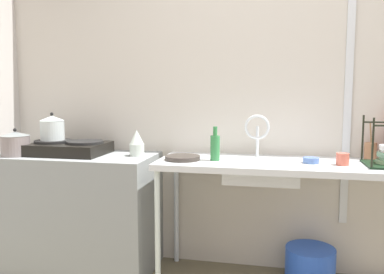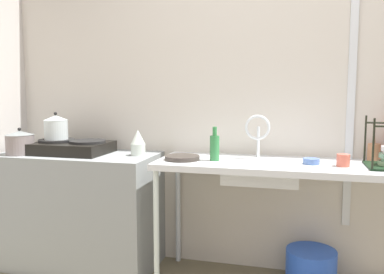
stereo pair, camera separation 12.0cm
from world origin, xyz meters
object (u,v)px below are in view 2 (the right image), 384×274
Objects in this scene: stove at (72,147)px; pot_beside_stove at (20,143)px; pot_on_left_burner at (56,127)px; frying_pan at (182,158)px; bottle_by_sink at (215,147)px; percolator at (138,143)px; utensil_jar at (374,152)px; cup_by_rack at (343,160)px; faucet at (258,129)px; bucket_on_floor at (311,268)px; sink_basin at (261,172)px; small_bowl_on_drainboard at (311,161)px.

pot_beside_stove is (-0.33, -0.14, 0.04)m from stove.
pot_on_left_burner is 1.00m from frying_pan.
bottle_by_sink reaches higher than stove.
frying_pan is (0.35, -0.10, -0.07)m from percolator.
stove is at bearing -0.00° from pot_on_left_burner.
stove is 2.08m from utensil_jar.
stove is at bearing 23.14° from pot_beside_stove.
cup_by_rack is 0.34m from utensil_jar.
bottle_by_sink reaches higher than frying_pan.
faucet is 0.90× the size of bucket_on_floor.
sink_basin is at bearing 5.17° from frying_pan.
percolator is 1.58m from utensil_jar.
utensil_jar is at bearing 8.56° from pot_beside_stove.
pot_beside_stove is 1.19m from frying_pan.
percolator is 0.57m from bottle_by_sink.
pot_on_left_burner reaches higher than frying_pan.
pot_beside_stove is 1.71m from sink_basin.
percolator is 0.61× the size of faucet.
sink_basin is (1.70, 0.12, -0.15)m from pot_beside_stove.
frying_pan is 0.95× the size of utensil_jar.
pot_on_left_burner is 0.61× the size of bucket_on_floor.
sink_basin is at bearing 4.09° from pot_beside_stove.
cup_by_rack is at bearing -1.41° from stove.
percolator is at bearing 176.62° from cup_by_rack.
pot_beside_stove is 0.86× the size of frying_pan.
sink_basin is 0.52m from frying_pan.
small_bowl_on_drainboard is at bearing 1.89° from sink_basin.
stove is 2.64× the size of pot_on_left_burner.
faucet is at bearing 28.66° from bottle_by_sink.
utensil_jar is 0.87m from bucket_on_floor.
stove is 1.13× the size of sink_basin.
pot_on_left_burner is at bearing 178.12° from bottle_by_sink.
stove is 0.51m from percolator.
stove is 1.07m from bottle_by_sink.
percolator is 0.37m from frying_pan.
cup_by_rack is 0.75× the size of small_bowl_on_drainboard.
cup_by_rack reaches higher than bucket_on_floor.
stove reaches higher than sink_basin.
percolator reaches higher than stove.
stove is 1.86m from bucket_on_floor.
faucet reaches higher than small_bowl_on_drainboard.
utensil_jar is at bearing 6.07° from stove.
pot_on_left_burner is at bearing -175.93° from faucet.
pot_on_left_burner is at bearing 179.68° from small_bowl_on_drainboard.
utensil_jar reaches higher than pot_beside_stove.
cup_by_rack is at bearing 2.50° from pot_beside_stove.
pot_beside_stove reaches higher than frying_pan.
bucket_on_floor is at bearing 141.37° from cup_by_rack.
frying_pan is 0.82m from small_bowl_on_drainboard.
faucet is 1.28× the size of frying_pan.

